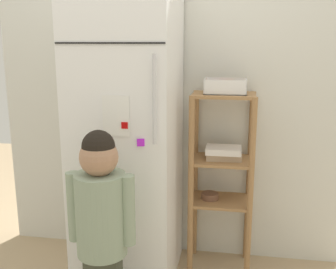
% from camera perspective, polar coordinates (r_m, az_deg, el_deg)
% --- Properties ---
extents(kitchen_wall_back, '(2.34, 0.03, 2.33)m').
position_cam_1_polar(kitchen_wall_back, '(2.69, 0.07, 6.57)').
color(kitchen_wall_back, silver).
rests_on(kitchen_wall_back, ground).
extents(refrigerator, '(0.58, 0.68, 1.83)m').
position_cam_1_polar(refrigerator, '(2.43, -5.65, -0.15)').
color(refrigerator, white).
rests_on(refrigerator, ground).
extents(child_standing, '(0.34, 0.25, 1.06)m').
position_cam_1_polar(child_standing, '(2.03, -9.47, -11.04)').
color(child_standing, '#414536').
rests_on(child_standing, ground).
extents(pantry_shelf_unit, '(0.40, 0.30, 1.16)m').
position_cam_1_polar(pantry_shelf_unit, '(2.58, 7.61, -4.53)').
color(pantry_shelf_unit, '#9E7247').
rests_on(pantry_shelf_unit, ground).
extents(fruit_bin, '(0.25, 0.17, 0.09)m').
position_cam_1_polar(fruit_bin, '(2.47, 8.16, 6.62)').
color(fruit_bin, white).
rests_on(fruit_bin, pantry_shelf_unit).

